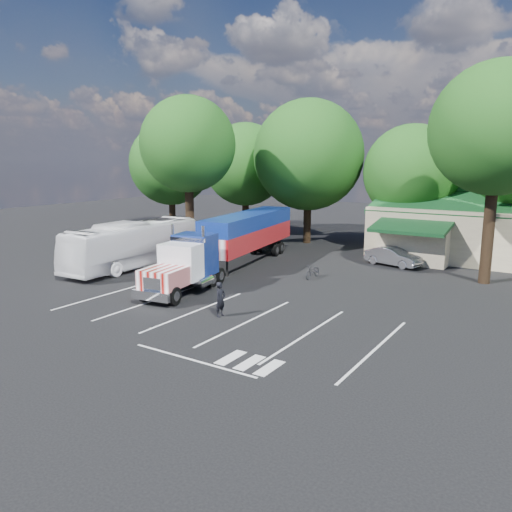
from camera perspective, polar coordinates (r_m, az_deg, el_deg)
The scene contains 12 objects.
ground at distance 30.73m, azimuth 0.29°, elevation -3.51°, with size 120.00×120.00×0.00m, color black.
tree_row_a at distance 56.33m, azimuth -9.71°, elevation 10.33°, with size 9.00×9.00×11.68m.
tree_row_b at distance 51.76m, azimuth -1.22°, elevation 10.40°, with size 8.40×8.40×11.35m.
tree_row_c at distance 46.30m, azimuth 6.02°, elevation 11.39°, with size 10.00×10.00×13.05m.
tree_row_d at distance 44.23m, azimuth 17.35°, elevation 9.09°, with size 8.00×8.00×10.60m.
tree_near_left at distance 40.85m, azimuth -7.78°, elevation 12.48°, with size 7.60×7.60×12.65m.
tree_near_right at distance 33.89m, azimuth 25.89°, elevation 12.91°, with size 8.00×8.00×13.50m.
semi_truck at distance 35.23m, azimuth -2.47°, elevation 2.04°, with size 5.31×18.81×3.91m.
woman at distance 24.86m, azimuth -4.09°, elevation -4.97°, with size 0.64×0.42×1.76m, color black.
bicycle at distance 32.99m, azimuth 6.51°, elevation -1.71°, with size 0.64×1.83×0.96m, color black.
tour_bus at distance 37.19m, azimuth -13.76°, elevation 1.33°, with size 2.77×11.82×3.29m, color white.
silver_sedan at distance 37.88m, azimuth 15.40°, elevation -0.06°, with size 1.45×4.16×1.37m, color #95979C.
Camera 1 is at (16.03, -25.04, 7.74)m, focal length 35.00 mm.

